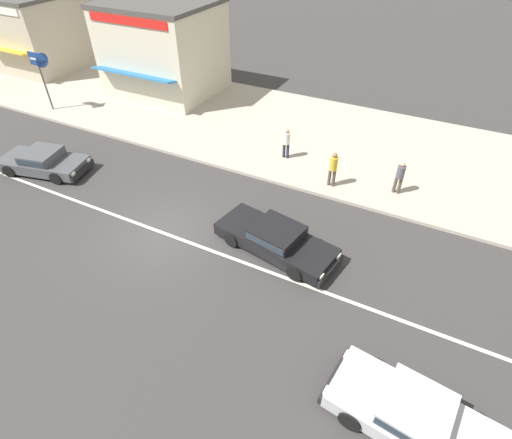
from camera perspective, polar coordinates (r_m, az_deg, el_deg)
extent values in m
plane|color=#383535|center=(16.21, -13.15, -1.86)|extent=(160.00, 160.00, 0.00)
cube|color=silver|center=(16.21, -13.15, -1.85)|extent=(50.40, 0.14, 0.01)
cube|color=#ADA393|center=(23.33, 2.26, 12.99)|extent=(68.00, 10.00, 0.15)
cube|color=#47494F|center=(21.79, -28.08, 7.10)|extent=(4.35, 2.64, 0.48)
cube|color=#47494F|center=(21.55, -28.33, 8.09)|extent=(1.84, 1.90, 0.42)
cube|color=#28333D|center=(21.55, -28.33, 8.09)|extent=(1.79, 1.92, 0.27)
cube|color=black|center=(20.57, -23.52, 6.41)|extent=(0.50, 1.73, 0.28)
cube|color=white|center=(20.91, -22.83, 7.82)|extent=(0.13, 0.25, 0.14)
cube|color=white|center=(20.08, -24.68, 5.94)|extent=(0.13, 0.25, 0.14)
cylinder|color=black|center=(21.61, -24.12, 7.82)|extent=(0.63, 0.35, 0.60)
cylinder|color=black|center=(20.52, -26.63, 5.31)|extent=(0.63, 0.35, 0.60)
cylinder|color=black|center=(23.17, -29.21, 8.25)|extent=(0.63, 0.35, 0.60)
cylinder|color=black|center=(22.16, -31.76, 5.92)|extent=(0.63, 0.35, 0.60)
cube|color=#B7BABF|center=(11.61, 21.68, -24.96)|extent=(4.37, 2.32, 0.48)
cube|color=#B7BABF|center=(11.23, 22.00, -23.82)|extent=(1.76, 1.80, 0.42)
cube|color=#28333D|center=(11.23, 22.00, -23.82)|extent=(1.71, 1.83, 0.27)
cube|color=black|center=(11.77, 11.15, -20.98)|extent=(0.35, 1.76, 0.28)
cube|color=white|center=(11.29, 9.95, -22.91)|extent=(0.11, 0.25, 0.14)
cube|color=white|center=(11.92, 12.77, -18.28)|extent=(0.11, 0.25, 0.14)
cylinder|color=black|center=(11.30, 13.34, -26.07)|extent=(0.62, 0.30, 0.60)
cylinder|color=black|center=(12.15, 16.76, -19.60)|extent=(0.62, 0.30, 0.60)
cylinder|color=black|center=(12.30, 28.96, -24.00)|extent=(0.62, 0.30, 0.60)
cube|color=black|center=(14.84, 2.75, -3.08)|extent=(4.80, 2.52, 0.48)
cube|color=black|center=(14.52, 2.99, -1.86)|extent=(1.97, 1.84, 0.42)
cube|color=#28333D|center=(14.52, 2.99, -1.86)|extent=(1.90, 1.86, 0.27)
cube|color=black|center=(14.12, 10.56, -7.20)|extent=(0.42, 1.68, 0.28)
cube|color=white|center=(14.38, 11.72, -5.17)|extent=(0.12, 0.25, 0.14)
cube|color=white|center=(13.60, 9.31, -8.05)|extent=(0.12, 0.25, 0.14)
cylinder|color=black|center=(14.93, 9.02, -3.88)|extent=(0.63, 0.33, 0.60)
cylinder|color=black|center=(13.89, 5.59, -7.59)|extent=(0.63, 0.33, 0.60)
cylinder|color=black|center=(16.04, 0.30, 0.27)|extent=(0.63, 0.33, 0.60)
cylinder|color=black|center=(15.08, -3.47, -2.84)|extent=(0.63, 0.33, 0.60)
cylinder|color=#4C4C51|center=(27.88, -27.79, 16.30)|extent=(0.10, 0.10, 2.63)
cube|color=navy|center=(27.37, -28.96, 19.42)|extent=(1.05, 0.06, 0.72)
cone|color=navy|center=(26.81, -27.98, 19.38)|extent=(0.36, 0.80, 0.80)
cube|color=white|center=(27.35, -29.01, 19.39)|extent=(0.84, 0.01, 0.10)
cylinder|color=#4C4238|center=(18.27, 10.45, 6.00)|extent=(0.14, 0.14, 0.82)
cylinder|color=#4C4238|center=(18.23, 11.04, 5.83)|extent=(0.14, 0.14, 0.82)
cylinder|color=gold|center=(17.87, 11.02, 7.84)|extent=(0.34, 0.34, 0.62)
sphere|color=#997051|center=(17.66, 11.19, 9.00)|extent=(0.22, 0.22, 0.22)
cylinder|color=#232838|center=(20.15, 4.02, 9.86)|extent=(0.14, 0.14, 0.76)
cylinder|color=#232838|center=(20.08, 4.55, 9.73)|extent=(0.14, 0.14, 0.76)
cylinder|color=silver|center=(19.80, 4.38, 11.48)|extent=(0.34, 0.34, 0.57)
sphere|color=tan|center=(19.62, 4.44, 12.48)|extent=(0.21, 0.21, 0.21)
cylinder|color=#4C4238|center=(18.54, 19.23, 4.74)|extent=(0.14, 0.14, 0.77)
cylinder|color=#4C4238|center=(18.53, 19.83, 4.56)|extent=(0.14, 0.14, 0.77)
cylinder|color=#514C56|center=(18.19, 19.98, 6.38)|extent=(0.34, 0.34, 0.57)
sphere|color=#D6AD89|center=(18.00, 20.25, 7.42)|extent=(0.21, 0.21, 0.21)
cube|color=#B2A893|center=(35.52, -28.22, 22.36)|extent=(4.82, 5.55, 4.76)
cube|color=gold|center=(33.88, -32.12, 19.82)|extent=(4.34, 0.90, 0.28)
cube|color=beige|center=(27.99, -12.95, 22.49)|extent=(6.36, 5.59, 5.16)
cube|color=#474442|center=(27.37, -13.86, 27.87)|extent=(6.49, 5.70, 0.24)
cube|color=#286BA3|center=(25.89, -17.17, 19.21)|extent=(5.73, 0.90, 0.28)
cube|color=red|center=(25.38, -17.96, 25.39)|extent=(5.41, 0.08, 0.44)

